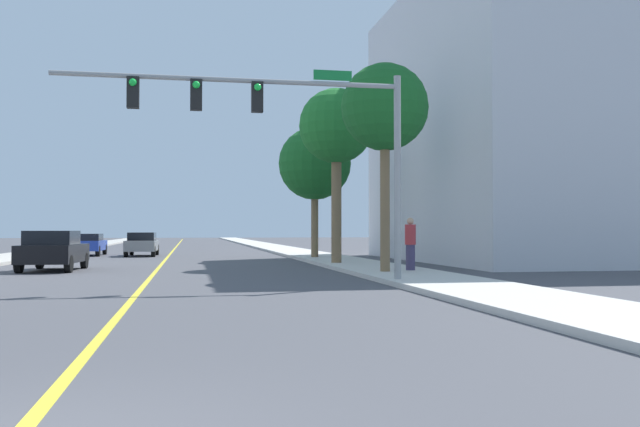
# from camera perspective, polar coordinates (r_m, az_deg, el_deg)

# --- Properties ---
(ground) EXTENTS (192.00, 192.00, 0.00)m
(ground) POSITION_cam_1_polar(r_m,az_deg,el_deg) (46.95, -12.35, -3.25)
(ground) COLOR #47474C
(sidewalk_left) EXTENTS (3.09, 168.00, 0.15)m
(sidewalk_left) POSITION_cam_1_polar(r_m,az_deg,el_deg) (47.88, -22.28, -3.06)
(sidewalk_left) COLOR #B2ADA3
(sidewalk_left) RESTS_ON ground
(sidewalk_right) EXTENTS (3.09, 168.00, 0.15)m
(sidewalk_right) POSITION_cam_1_polar(r_m,az_deg,el_deg) (47.44, -2.33, -3.18)
(sidewalk_right) COLOR beige
(sidewalk_right) RESTS_ON ground
(lane_marking_center) EXTENTS (0.16, 144.00, 0.01)m
(lane_marking_center) POSITION_cam_1_polar(r_m,az_deg,el_deg) (46.95, -12.35, -3.25)
(lane_marking_center) COLOR yellow
(lane_marking_center) RESTS_ON ground
(building_right_near) EXTENTS (14.94, 17.66, 13.92)m
(building_right_near) POSITION_cam_1_polar(r_m,az_deg,el_deg) (37.41, 18.88, 7.00)
(building_right_near) COLOR silver
(building_right_near) RESTS_ON ground
(traffic_signal_mast) EXTENTS (9.60, 0.36, 5.91)m
(traffic_signal_mast) POSITION_cam_1_polar(r_m,az_deg,el_deg) (19.18, -3.08, 7.77)
(traffic_signal_mast) COLOR gray
(traffic_signal_mast) RESTS_ON sidewalk_right
(palm_near) EXTENTS (2.98, 2.98, 7.08)m
(palm_near) POSITION_cam_1_polar(r_m,az_deg,el_deg) (23.58, 5.43, 8.69)
(palm_near) COLOR brown
(palm_near) RESTS_ON sidewalk_right
(palm_mid) EXTENTS (3.23, 3.23, 7.51)m
(palm_mid) POSITION_cam_1_polar(r_m,az_deg,el_deg) (29.60, 1.37, 7.15)
(palm_mid) COLOR brown
(palm_mid) RESTS_ON sidewalk_right
(palm_far) EXTENTS (3.79, 3.79, 6.77)m
(palm_far) POSITION_cam_1_polar(r_m,az_deg,el_deg) (35.68, -0.45, 4.14)
(palm_far) COLOR brown
(palm_far) RESTS_ON sidewalk_right
(car_blue) EXTENTS (1.96, 4.34, 1.33)m
(car_blue) POSITION_cam_1_polar(r_m,az_deg,el_deg) (43.80, -18.92, -2.41)
(car_blue) COLOR #1E389E
(car_blue) RESTS_ON ground
(car_gray) EXTENTS (1.81, 4.25, 1.41)m
(car_gray) POSITION_cam_1_polar(r_m,az_deg,el_deg) (42.10, -14.64, -2.45)
(car_gray) COLOR slate
(car_gray) RESTS_ON ground
(car_black) EXTENTS (2.08, 4.06, 1.52)m
(car_black) POSITION_cam_1_polar(r_m,az_deg,el_deg) (27.85, -21.39, -2.86)
(car_black) COLOR black
(car_black) RESTS_ON ground
(pedestrian) EXTENTS (0.38, 0.38, 1.83)m
(pedestrian) POSITION_cam_1_polar(r_m,az_deg,el_deg) (23.97, 7.56, -2.52)
(pedestrian) COLOR #3F3859
(pedestrian) RESTS_ON sidewalk_right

